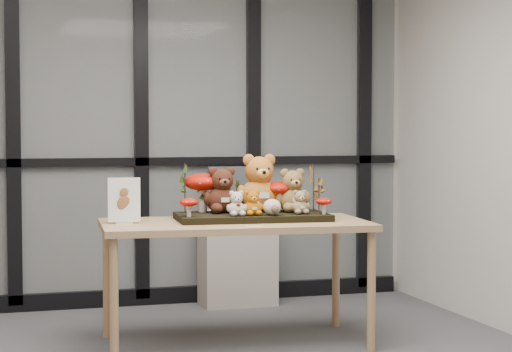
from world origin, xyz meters
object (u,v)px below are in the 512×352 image
object	(u,v)px
cabinet	(238,256)
bear_tan_back	(292,188)
bear_brown_medium	(222,188)
mushroom_front_right	(324,205)
bear_white_bow	(236,202)
mushroom_back_left	(203,191)
monitor	(237,187)
bear_pooh_yellow	(259,180)
bear_beige_small	(300,201)
plush_cream_hedgehog	(272,206)
sign_holder	(124,203)
mushroom_back_right	(277,195)
display_table	(235,232)
bear_small_yellow	(253,202)
diorama_tray	(252,217)
mushroom_front_left	(189,206)

from	to	relation	value
cabinet	bear_tan_back	bearing A→B (deg)	-87.53
bear_brown_medium	mushroom_front_right	size ratio (longest dim) A/B	2.83
bear_white_bow	mushroom_back_left	distance (m)	0.34
monitor	bear_pooh_yellow	bearing A→B (deg)	-98.06
mushroom_front_right	mushroom_back_left	bearing A→B (deg)	152.27
bear_tan_back	bear_beige_small	size ratio (longest dim) A/B	1.83
plush_cream_hedgehog	sign_holder	size ratio (longest dim) A/B	0.40
bear_pooh_yellow	bear_beige_small	xyz separation A→B (m)	(0.19, -0.22, -0.12)
plush_cream_hedgehog	mushroom_back_right	distance (m)	0.26
cabinet	display_table	bearing A→B (deg)	-106.35
bear_beige_small	plush_cream_hedgehog	xyz separation A→B (m)	(-0.19, -0.03, -0.03)
bear_small_yellow	bear_white_bow	size ratio (longest dim) A/B	1.00
mushroom_back_left	monitor	world-z (taller)	mushroom_back_left
bear_small_yellow	mushroom_front_right	world-z (taller)	bear_small_yellow
bear_tan_back	bear_small_yellow	world-z (taller)	bear_tan_back
cabinet	bear_small_yellow	bearing A→B (deg)	-101.58
mushroom_back_right	diorama_tray	bearing A→B (deg)	-155.62
display_table	monitor	xyz separation A→B (m)	(0.35, 1.21, 0.19)
bear_brown_medium	cabinet	bearing A→B (deg)	73.87
display_table	bear_pooh_yellow	xyz separation A→B (m)	(0.20, 0.16, 0.30)
display_table	bear_pooh_yellow	world-z (taller)	bear_pooh_yellow
bear_tan_back	monitor	xyz separation A→B (m)	(-0.05, 1.11, -0.06)
bear_small_yellow	bear_beige_small	world-z (taller)	bear_small_yellow
bear_tan_back	sign_holder	distance (m)	1.05
bear_pooh_yellow	cabinet	size ratio (longest dim) A/B	0.55
bear_white_bow	plush_cream_hedgehog	world-z (taller)	bear_white_bow
bear_pooh_yellow	mushroom_back_left	distance (m)	0.35
bear_brown_medium	sign_holder	size ratio (longest dim) A/B	1.15
bear_brown_medium	mushroom_back_left	size ratio (longest dim) A/B	1.17
bear_beige_small	display_table	bearing A→B (deg)	175.57
sign_holder	monitor	size ratio (longest dim) A/B	0.62
display_table	bear_pooh_yellow	bearing A→B (deg)	42.74
bear_white_bow	bear_beige_small	size ratio (longest dim) A/B	1.03
display_table	bear_beige_small	xyz separation A→B (m)	(0.39, -0.06, 0.19)
plush_cream_hedgehog	mushroom_front_right	world-z (taller)	mushroom_front_right
mushroom_back_left	cabinet	world-z (taller)	mushroom_back_left
bear_pooh_yellow	bear_white_bow	size ratio (longest dim) A/B	2.39
plush_cream_hedgehog	sign_holder	bearing A→B (deg)	173.70
mushroom_front_right	cabinet	world-z (taller)	mushroom_front_right
monitor	mushroom_back_right	bearing A→B (deg)	-92.00
bear_small_yellow	bear_pooh_yellow	bearing A→B (deg)	68.47
display_table	mushroom_back_right	distance (m)	0.40
diorama_tray	cabinet	distance (m)	1.23
bear_brown_medium	monitor	distance (m)	1.13
mushroom_front_right	bear_tan_back	bearing A→B (deg)	122.05
bear_pooh_yellow	bear_white_bow	distance (m)	0.33
bear_pooh_yellow	bear_brown_medium	world-z (taller)	bear_pooh_yellow
bear_brown_medium	mushroom_front_left	bearing A→B (deg)	-138.09
bear_small_yellow	bear_beige_small	xyz separation A→B (m)	(0.30, 0.00, -0.00)
bear_pooh_yellow	bear_small_yellow	xyz separation A→B (m)	(-0.11, -0.22, -0.11)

